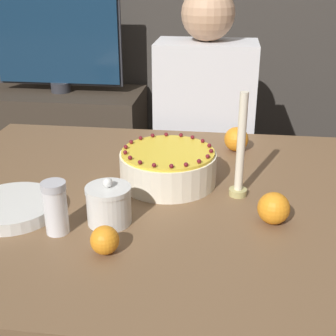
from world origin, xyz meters
name	(u,v)px	position (x,y,z in m)	size (l,w,h in m)	color
dining_table	(173,229)	(0.00, 0.00, 0.66)	(1.43, 1.08, 0.76)	brown
cake	(168,167)	(-0.02, 0.09, 0.81)	(0.28, 0.28, 0.11)	#EFE5CC
sugar_bowl	(109,204)	(-0.14, -0.16, 0.81)	(0.11, 0.11, 0.12)	silver
sugar_shaker	(56,207)	(-0.25, -0.22, 0.83)	(0.06, 0.06, 0.13)	white
plate_stack	(12,207)	(-0.39, -0.14, 0.78)	(0.23, 0.23, 0.03)	silver
candle	(240,155)	(0.18, 0.03, 0.88)	(0.05, 0.05, 0.29)	tan
orange_fruit_0	(105,240)	(-0.11, -0.29, 0.80)	(0.06, 0.06, 0.06)	orange
orange_fruit_1	(274,208)	(0.26, -0.11, 0.80)	(0.08, 0.08, 0.08)	orange
orange_fruit_2	(236,139)	(0.17, 0.36, 0.80)	(0.08, 0.08, 0.08)	orange
person_man_blue_shirt	(203,162)	(0.05, 0.74, 0.56)	(0.40, 0.34, 1.27)	#2D2D38
side_cabinet	(67,158)	(-0.72, 1.15, 0.37)	(0.83, 0.41, 0.74)	#382D23
tv_monitor	(57,42)	(-0.72, 1.15, 0.99)	(0.65, 0.10, 0.49)	#2D2D33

